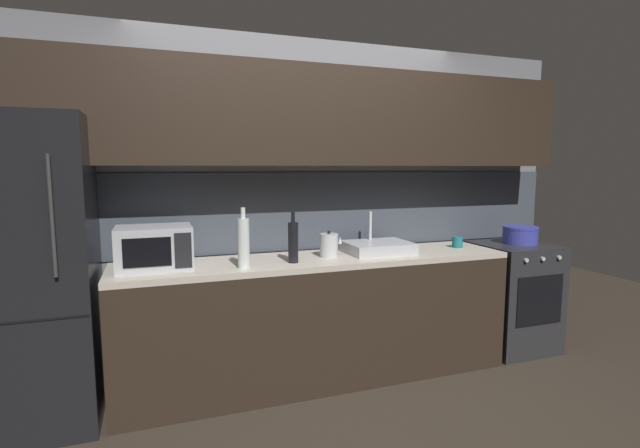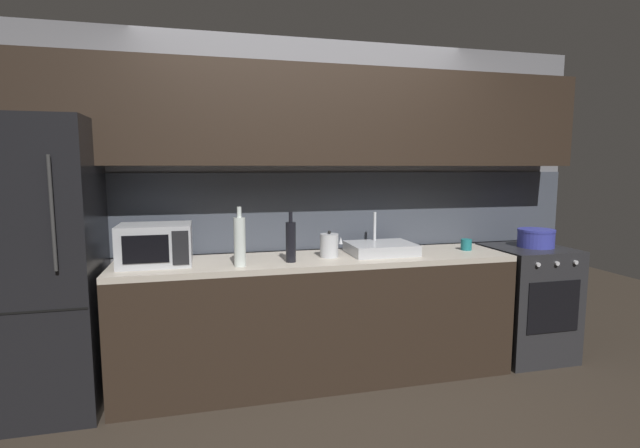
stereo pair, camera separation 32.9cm
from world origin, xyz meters
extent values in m
plane|color=#2D261E|center=(0.00, 0.00, 0.00)|extent=(10.00, 10.00, 0.00)
cube|color=slate|center=(0.00, 1.30, 1.25)|extent=(4.55, 0.10, 2.50)
cube|color=#3D424C|center=(0.00, 1.25, 1.20)|extent=(4.55, 0.01, 0.60)
cube|color=black|center=(0.00, 1.08, 1.90)|extent=(4.19, 0.34, 0.70)
cube|color=black|center=(0.00, 0.90, 0.43)|extent=(2.81, 0.60, 0.86)
cube|color=#B2A899|center=(0.00, 0.90, 0.88)|extent=(2.81, 0.60, 0.04)
cube|color=black|center=(-1.78, 0.90, 0.92)|extent=(0.68, 0.66, 1.84)
cube|color=black|center=(-1.78, 0.57, 0.74)|extent=(0.67, 0.00, 0.01)
cylinder|color=#333333|center=(-1.60, 0.55, 1.29)|extent=(0.02, 0.02, 0.64)
cube|color=#232326|center=(1.74, 0.90, 0.45)|extent=(0.60, 0.60, 0.90)
cube|color=black|center=(1.74, 0.60, 0.50)|extent=(0.45, 0.01, 0.40)
cylinder|color=#B2B2B7|center=(1.58, 0.59, 0.83)|extent=(0.03, 0.02, 0.03)
cylinder|color=#B2B2B7|center=(1.74, 0.59, 0.83)|extent=(0.03, 0.02, 0.03)
cylinder|color=#B2B2B7|center=(1.91, 0.59, 0.83)|extent=(0.03, 0.02, 0.03)
cube|color=#A8AAAF|center=(-1.10, 0.92, 1.04)|extent=(0.46, 0.34, 0.27)
cube|color=black|center=(-1.15, 0.75, 1.04)|extent=(0.28, 0.01, 0.18)
cube|color=black|center=(-0.94, 0.75, 1.04)|extent=(0.10, 0.01, 0.22)
cube|color=#ADAFB5|center=(0.48, 0.93, 0.94)|extent=(0.48, 0.38, 0.08)
cylinder|color=silver|center=(0.48, 1.06, 1.09)|extent=(0.02, 0.02, 0.22)
cylinder|color=#B7BABF|center=(0.07, 0.90, 0.98)|extent=(0.13, 0.13, 0.17)
sphere|color=black|center=(0.07, 0.90, 1.08)|extent=(0.02, 0.02, 0.02)
cone|color=#B7BABF|center=(0.16, 0.90, 1.02)|extent=(0.03, 0.03, 0.05)
cylinder|color=black|center=(-0.22, 0.79, 1.04)|extent=(0.07, 0.07, 0.27)
cylinder|color=black|center=(-0.22, 0.79, 1.21)|extent=(0.03, 0.03, 0.07)
cylinder|color=silver|center=(-0.57, 0.73, 1.06)|extent=(0.08, 0.08, 0.32)
cylinder|color=silver|center=(-0.57, 0.73, 1.25)|extent=(0.03, 0.03, 0.07)
cylinder|color=#19666B|center=(1.18, 0.91, 0.94)|extent=(0.08, 0.08, 0.09)
cylinder|color=#333899|center=(1.80, 0.90, 0.96)|extent=(0.28, 0.28, 0.13)
cylinder|color=#333899|center=(1.80, 0.90, 1.04)|extent=(0.29, 0.29, 0.02)
camera|label=1|loc=(-1.10, -2.17, 1.54)|focal=26.10mm
camera|label=2|loc=(-0.78, -2.27, 1.54)|focal=26.10mm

